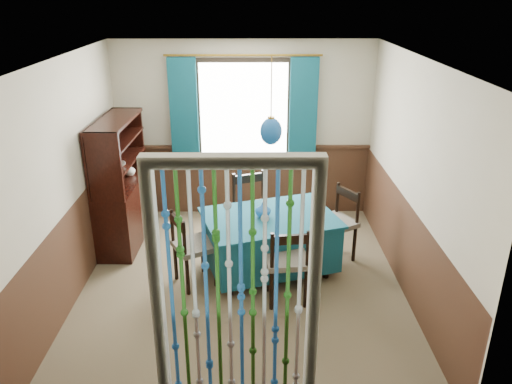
{
  "coord_description": "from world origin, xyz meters",
  "views": [
    {
      "loc": [
        0.12,
        -4.85,
        3.13
      ],
      "look_at": [
        0.16,
        0.3,
        1.01
      ],
      "focal_mm": 35.0,
      "sensor_mm": 36.0,
      "label": 1
    }
  ],
  "objects_px": {
    "chair_near": "(287,262)",
    "vase_table": "(263,210)",
    "pendant_lamp": "(271,131)",
    "bowl_shelf": "(118,165)",
    "dining_table": "(270,239)",
    "chair_left": "(192,247)",
    "sideboard": "(123,200)",
    "chair_right": "(337,222)",
    "vase_sideboard": "(130,169)",
    "chair_far": "(253,209)"
  },
  "relations": [
    {
      "from": "chair_near",
      "to": "vase_table",
      "type": "height_order",
      "value": "chair_near"
    },
    {
      "from": "pendant_lamp",
      "to": "bowl_shelf",
      "type": "relative_size",
      "value": 4.64
    },
    {
      "from": "dining_table",
      "to": "chair_left",
      "type": "xyz_separation_m",
      "value": [
        -0.87,
        -0.27,
        0.06
      ]
    },
    {
      "from": "sideboard",
      "to": "chair_right",
      "type": "bearing_deg",
      "value": -8.4
    },
    {
      "from": "chair_left",
      "to": "vase_sideboard",
      "type": "height_order",
      "value": "vase_sideboard"
    },
    {
      "from": "chair_left",
      "to": "pendant_lamp",
      "type": "height_order",
      "value": "pendant_lamp"
    },
    {
      "from": "chair_near",
      "to": "vase_table",
      "type": "bearing_deg",
      "value": 105.35
    },
    {
      "from": "chair_left",
      "to": "vase_sideboard",
      "type": "bearing_deg",
      "value": -173.42
    },
    {
      "from": "vase_table",
      "to": "bowl_shelf",
      "type": "bearing_deg",
      "value": 162.99
    },
    {
      "from": "pendant_lamp",
      "to": "sideboard",
      "type": "bearing_deg",
      "value": 157.62
    },
    {
      "from": "chair_left",
      "to": "sideboard",
      "type": "xyz_separation_m",
      "value": [
        -1.01,
        1.05,
        0.11
      ]
    },
    {
      "from": "dining_table",
      "to": "sideboard",
      "type": "distance_m",
      "value": 2.04
    },
    {
      "from": "dining_table",
      "to": "chair_right",
      "type": "bearing_deg",
      "value": 2.46
    },
    {
      "from": "chair_near",
      "to": "chair_left",
      "type": "xyz_separation_m",
      "value": [
        -1.03,
        0.34,
        -0.01
      ]
    },
    {
      "from": "chair_left",
      "to": "chair_right",
      "type": "xyz_separation_m",
      "value": [
        1.69,
        0.57,
        0.01
      ]
    },
    {
      "from": "chair_far",
      "to": "vase_sideboard",
      "type": "relative_size",
      "value": 5.73
    },
    {
      "from": "chair_near",
      "to": "vase_sideboard",
      "type": "xyz_separation_m",
      "value": [
        -1.98,
        1.66,
        0.43
      ]
    },
    {
      "from": "vase_sideboard",
      "to": "chair_far",
      "type": "bearing_deg",
      "value": -14.35
    },
    {
      "from": "dining_table",
      "to": "vase_sideboard",
      "type": "height_order",
      "value": "vase_sideboard"
    },
    {
      "from": "bowl_shelf",
      "to": "chair_near",
      "type": "bearing_deg",
      "value": -30.03
    },
    {
      "from": "chair_near",
      "to": "pendant_lamp",
      "type": "height_order",
      "value": "pendant_lamp"
    },
    {
      "from": "chair_near",
      "to": "sideboard",
      "type": "relative_size",
      "value": 0.54
    },
    {
      "from": "chair_far",
      "to": "bowl_shelf",
      "type": "distance_m",
      "value": 1.75
    },
    {
      "from": "chair_left",
      "to": "sideboard",
      "type": "height_order",
      "value": "sideboard"
    },
    {
      "from": "dining_table",
      "to": "chair_right",
      "type": "xyz_separation_m",
      "value": [
        0.82,
        0.3,
        0.07
      ]
    },
    {
      "from": "chair_far",
      "to": "vase_sideboard",
      "type": "distance_m",
      "value": 1.73
    },
    {
      "from": "chair_left",
      "to": "vase_sideboard",
      "type": "distance_m",
      "value": 1.68
    },
    {
      "from": "dining_table",
      "to": "chair_far",
      "type": "distance_m",
      "value": 0.66
    },
    {
      "from": "chair_left",
      "to": "dining_table",
      "type": "bearing_deg",
      "value": 78.34
    },
    {
      "from": "chair_far",
      "to": "sideboard",
      "type": "relative_size",
      "value": 0.58
    },
    {
      "from": "chair_far",
      "to": "vase_table",
      "type": "relative_size",
      "value": 5.71
    },
    {
      "from": "chair_far",
      "to": "chair_right",
      "type": "bearing_deg",
      "value": 141.73
    },
    {
      "from": "sideboard",
      "to": "vase_sideboard",
      "type": "relative_size",
      "value": 9.84
    },
    {
      "from": "chair_near",
      "to": "pendant_lamp",
      "type": "distance_m",
      "value": 1.39
    },
    {
      "from": "chair_near",
      "to": "sideboard",
      "type": "bearing_deg",
      "value": 139.62
    },
    {
      "from": "chair_near",
      "to": "chair_left",
      "type": "height_order",
      "value": "chair_near"
    },
    {
      "from": "vase_table",
      "to": "chair_far",
      "type": "bearing_deg",
      "value": 99.99
    },
    {
      "from": "sideboard",
      "to": "bowl_shelf",
      "type": "distance_m",
      "value": 0.63
    },
    {
      "from": "pendant_lamp",
      "to": "vase_table",
      "type": "distance_m",
      "value": 0.93
    },
    {
      "from": "chair_near",
      "to": "dining_table",
      "type": "bearing_deg",
      "value": 98.58
    },
    {
      "from": "chair_left",
      "to": "vase_sideboard",
      "type": "relative_size",
      "value": 5.25
    },
    {
      "from": "dining_table",
      "to": "pendant_lamp",
      "type": "bearing_deg",
      "value": -152.44
    },
    {
      "from": "chair_far",
      "to": "pendant_lamp",
      "type": "distance_m",
      "value": 1.37
    },
    {
      "from": "chair_far",
      "to": "chair_right",
      "type": "height_order",
      "value": "chair_far"
    },
    {
      "from": "chair_right",
      "to": "chair_far",
      "type": "bearing_deg",
      "value": 40.75
    },
    {
      "from": "chair_right",
      "to": "chair_near",
      "type": "bearing_deg",
      "value": 112.98
    },
    {
      "from": "dining_table",
      "to": "vase_table",
      "type": "distance_m",
      "value": 0.38
    },
    {
      "from": "chair_far",
      "to": "bowl_shelf",
      "type": "xyz_separation_m",
      "value": [
        -1.63,
        -0.1,
        0.64
      ]
    },
    {
      "from": "pendant_lamp",
      "to": "vase_sideboard",
      "type": "bearing_deg",
      "value": 150.11
    },
    {
      "from": "sideboard",
      "to": "pendant_lamp",
      "type": "height_order",
      "value": "pendant_lamp"
    }
  ]
}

